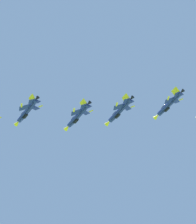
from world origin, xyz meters
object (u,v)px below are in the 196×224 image
fighter_jet_left_wing (27,111)px  fighter_jet_left_outer (120,111)px  fighter_jet_right_wing (78,116)px  fighter_jet_right_outer (169,104)px

fighter_jet_left_wing → fighter_jet_left_outer: fighter_jet_left_wing is taller
fighter_jet_right_wing → fighter_jet_right_outer: fighter_jet_right_outer is taller
fighter_jet_left_wing → fighter_jet_right_wing: fighter_jet_left_wing is taller
fighter_jet_left_wing → fighter_jet_right_outer: fighter_jet_right_outer is taller
fighter_jet_right_wing → fighter_jet_left_outer: 15.68m
fighter_jet_right_wing → fighter_jet_left_wing: bearing=146.3°
fighter_jet_left_wing → fighter_jet_right_outer: bearing=-39.9°
fighter_jet_right_wing → fighter_jet_right_outer: size_ratio=1.00×
fighter_jet_right_wing → fighter_jet_right_outer: (34.12, -0.81, 1.85)m
fighter_jet_left_outer → fighter_jet_right_outer: (18.45, -0.14, 1.57)m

